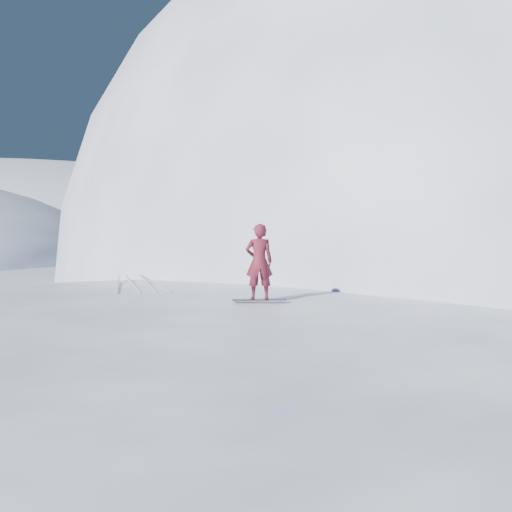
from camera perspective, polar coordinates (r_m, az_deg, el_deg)
The scene contains 9 objects.
ground at distance 15.29m, azimuth -12.43°, elevation -13.51°, with size 400.00×400.00×0.00m, color white.
near_ridge at distance 18.08m, azimuth -7.91°, elevation -10.87°, with size 36.00×28.00×4.80m, color white.
summit_peak at distance 45.38m, azimuth 21.53°, elevation -2.68°, with size 60.00×56.00×56.00m, color white.
peak_shoulder at distance 35.70m, azimuth 8.33°, elevation -3.99°, with size 28.00×24.00×18.00m, color white.
far_ridge_c at distance 131.50m, azimuth -23.26°, elevation 0.87°, with size 140.00×90.00×36.00m, color white.
wind_bumps at distance 17.39m, azimuth -13.32°, elevation -11.49°, with size 16.00×14.40×1.00m.
snowboard at distance 14.91m, azimuth 0.31°, elevation -4.38°, with size 1.40×0.26×0.02m, color black.
snowboarder at distance 14.81m, azimuth 0.31°, elevation -0.56°, with size 0.72×0.47×1.97m, color maroon.
board_tracks at distance 19.84m, azimuth -11.74°, elevation -2.58°, with size 2.44×5.95×0.04m.
Camera 1 is at (2.04, -14.53, 4.33)m, focal length 40.00 mm.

